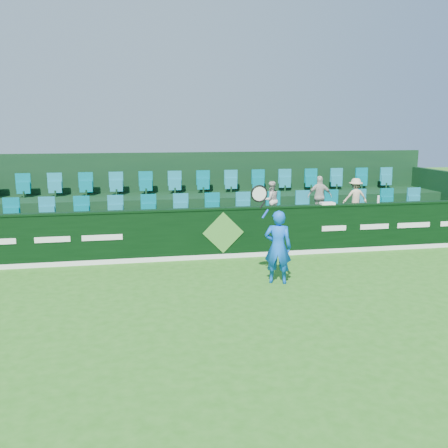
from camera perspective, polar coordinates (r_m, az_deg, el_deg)
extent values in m
plane|color=#266818|center=(9.66, 4.30, -9.83)|extent=(60.00, 60.00, 0.00)
cube|color=black|center=(13.23, -0.18, -1.12)|extent=(16.00, 0.20, 1.30)
cube|color=black|center=(13.10, -0.18, 1.77)|extent=(16.00, 0.24, 0.05)
cube|color=white|center=(13.26, -0.09, -3.71)|extent=(16.00, 0.02, 0.12)
cube|color=#428631|center=(13.10, -0.09, -1.01)|extent=(1.10, 0.02, 1.10)
cube|color=white|center=(13.25, -24.16, -1.85)|extent=(0.70, 0.01, 0.14)
cube|color=white|center=(13.03, -19.02, -1.70)|extent=(0.85, 0.01, 0.14)
cube|color=white|center=(12.91, -13.74, -1.52)|extent=(1.00, 0.01, 0.14)
cube|color=white|center=(14.01, 12.47, -0.48)|extent=(0.70, 0.01, 0.14)
cube|color=white|center=(14.52, 16.82, -0.29)|extent=(0.85, 0.01, 0.14)
cube|color=white|center=(15.11, 20.86, -0.11)|extent=(1.00, 0.01, 0.14)
cube|color=black|center=(14.34, -1.00, -1.18)|extent=(16.00, 2.00, 0.80)
cube|color=black|center=(16.13, -2.16, 1.10)|extent=(16.00, 1.80, 1.30)
cube|color=black|center=(17.01, -2.69, 3.83)|extent=(16.00, 0.20, 2.60)
cube|color=black|center=(18.12, 23.92, 2.37)|extent=(0.20, 4.00, 2.00)
cube|color=teal|center=(14.59, -1.28, 1.83)|extent=(13.50, 0.50, 0.60)
cube|color=teal|center=(16.29, -2.35, 4.57)|extent=(13.50, 0.50, 0.60)
imported|color=blue|center=(11.10, 6.18, -2.64)|extent=(0.70, 0.59, 1.64)
cylinder|color=#143FBF|center=(10.76, 4.74, 1.18)|extent=(0.16, 0.04, 0.21)
cylinder|color=black|center=(10.71, 4.45, 2.22)|extent=(0.14, 0.03, 0.19)
torus|color=black|center=(10.66, 4.05, 3.48)|extent=(0.52, 0.04, 0.52)
cylinder|color=silver|center=(10.66, 4.05, 3.48)|extent=(0.43, 0.01, 0.43)
imported|color=beige|center=(14.55, 5.39, 2.75)|extent=(0.61, 0.52, 1.10)
imported|color=beige|center=(15.03, 10.88, 3.11)|extent=(0.76, 0.43, 1.22)
imported|color=#CDBA90|center=(15.49, 14.77, 3.00)|extent=(0.76, 0.48, 1.13)
cube|color=white|center=(13.93, 11.72, 2.32)|extent=(0.38, 0.25, 0.06)
cylinder|color=silver|center=(14.56, 17.23, 2.73)|extent=(0.07, 0.07, 0.21)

